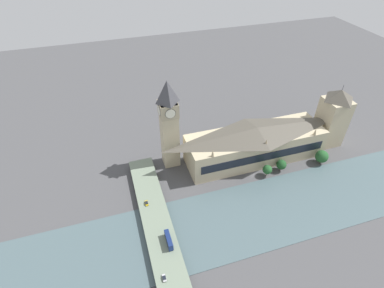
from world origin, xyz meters
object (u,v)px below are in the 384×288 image
parliament_hall (255,143)px  car_southbound_tail (164,278)px  road_bridge (161,236)px  double_decker_bus_mid (169,240)px  car_northbound_mid (147,203)px  clock_tower (169,123)px  victoria_tower (333,117)px

parliament_hall → car_southbound_tail: bearing=130.6°
parliament_hall → road_bridge: bearing=120.7°
car_southbound_tail → double_decker_bus_mid: bearing=-20.5°
parliament_hall → car_northbound_mid: (-23.65, 84.02, -8.61)m
clock_tower → car_northbound_mid: clock_tower is taller
victoria_tower → road_bridge: bearing=108.5°
clock_tower → car_northbound_mid: bearing=146.0°
road_bridge → double_decker_bus_mid: (-5.79, -3.37, 3.46)m
parliament_hall → road_bridge: (-48.04, 80.94, -10.14)m
clock_tower → road_bridge: (-61.16, 21.69, -31.66)m
road_bridge → double_decker_bus_mid: size_ratio=11.80×
victoria_tower → double_decker_bus_mid: size_ratio=4.48×
double_decker_bus_mid → car_southbound_tail: double_decker_bus_mid is taller
parliament_hall → double_decker_bus_mid: (-53.83, 77.56, -6.69)m
parliament_hall → double_decker_bus_mid: bearing=124.8°
car_southbound_tail → victoria_tower: bearing=-63.7°
car_southbound_tail → parliament_hall: bearing=-49.4°
car_northbound_mid → car_southbound_tail: car_northbound_mid is taller
clock_tower → car_northbound_mid: 53.61m
road_bridge → victoria_tower: bearing=-71.5°
parliament_hall → clock_tower: (13.13, 59.25, 21.51)m
parliament_hall → clock_tower: clock_tower is taller
road_bridge → car_southbound_tail: (-24.57, 3.64, 1.52)m
victoria_tower → road_bridge: size_ratio=0.38×
clock_tower → car_southbound_tail: (-85.74, 25.33, -30.14)m
victoria_tower → car_southbound_tail: 165.09m
double_decker_bus_mid → car_southbound_tail: size_ratio=2.85×
double_decker_bus_mid → car_northbound_mid: size_ratio=2.70×
clock_tower → double_decker_bus_mid: bearing=164.7°
parliament_hall → car_northbound_mid: 87.71m
car_northbound_mid → car_southbound_tail: 48.96m
road_bridge → car_northbound_mid: (24.39, 3.09, 1.53)m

